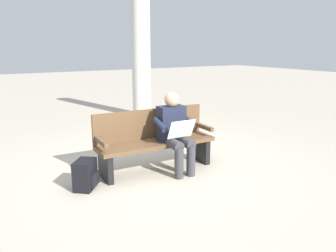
% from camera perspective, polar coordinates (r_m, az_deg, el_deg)
% --- Properties ---
extents(ground_plane, '(40.00, 40.00, 0.00)m').
position_cam_1_polar(ground_plane, '(5.09, -1.95, -7.49)').
color(ground_plane, '#B7AD99').
extents(bench_near, '(1.81, 0.53, 0.90)m').
position_cam_1_polar(bench_near, '(5.00, -2.37, -2.32)').
color(bench_near, brown).
rests_on(bench_near, ground).
extents(person_seated, '(0.58, 0.58, 1.18)m').
position_cam_1_polar(person_seated, '(4.86, 1.20, -0.71)').
color(person_seated, '#1E2338').
rests_on(person_seated, ground).
extents(backpack, '(0.38, 0.40, 0.39)m').
position_cam_1_polar(backpack, '(4.51, -13.99, -8.16)').
color(backpack, black).
rests_on(backpack, ground).
extents(support_pillar, '(0.48, 0.48, 3.00)m').
position_cam_1_polar(support_pillar, '(8.74, -4.64, 11.44)').
color(support_pillar, beige).
rests_on(support_pillar, ground).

